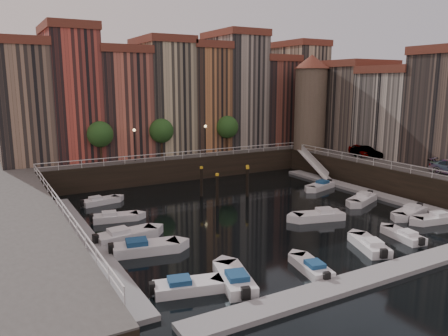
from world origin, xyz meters
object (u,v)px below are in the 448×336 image
boat_left_2 (125,236)px  car_b (368,153)px  boat_left_0 (187,286)px  car_a (361,151)px  gangway (313,163)px  mooring_pilings (229,184)px  corner_tower (310,101)px  boat_left_1 (144,248)px

boat_left_2 → car_b: bearing=4.5°
boat_left_0 → car_a: 39.23m
boat_left_0 → gangway: bearing=50.9°
mooring_pilings → boat_left_0: 22.78m
mooring_pilings → car_a: 20.95m
corner_tower → boat_left_1: size_ratio=2.56×
mooring_pilings → car_b: bearing=-3.1°
corner_tower → gangway: bearing=-122.8°
car_a → boat_left_2: bearing=-149.7°
mooring_pilings → car_b: 20.78m
boat_left_0 → car_a: bearing=41.9°
boat_left_0 → mooring_pilings: bearing=67.0°
gangway → mooring_pilings: bearing=-164.9°
boat_left_1 → car_b: size_ratio=1.21×
corner_tower → car_b: corner_tower is taller
gangway → boat_left_1: bearing=-153.0°
boat_left_2 → car_b: (34.88, 6.36, 3.33)m
car_a → car_b: bearing=-79.9°
gangway → boat_left_0: size_ratio=1.75×
mooring_pilings → gangway: bearing=15.1°
gangway → car_b: size_ratio=1.86×
mooring_pilings → boat_left_0: bearing=-126.6°
boat_left_2 → car_a: (35.07, 7.80, 3.35)m
corner_tower → car_b: 12.00m
corner_tower → mooring_pilings: 22.63m
corner_tower → car_a: size_ratio=3.10×
boat_left_2 → mooring_pilings: bearing=21.9°
mooring_pilings → boat_left_2: bearing=-152.2°
car_a → boat_left_0: bearing=-133.9°
boat_left_2 → car_b: 35.61m
car_b → boat_left_2: bearing=174.8°
mooring_pilings → car_a: size_ratio=1.26×
corner_tower → car_b: size_ratio=3.09×
car_b → car_a: bearing=66.7°
gangway → car_a: bearing=-40.4°
boat_left_2 → corner_tower: bearing=20.4°
boat_left_1 → boat_left_0: bearing=-77.1°
boat_left_1 → car_b: 35.89m
mooring_pilings → car_b: car_b is taller
gangway → boat_left_0: 37.32m
corner_tower → boat_left_0: (-32.54, -27.11, -9.84)m
boat_left_0 → car_a: size_ratio=1.07×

